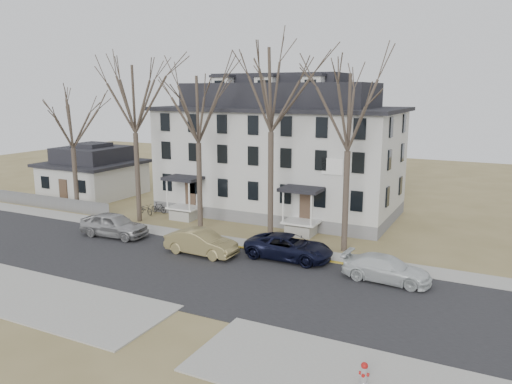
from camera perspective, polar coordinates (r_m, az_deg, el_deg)
The scene contains 20 objects.
ground at distance 28.80m, azimuth -8.65°, elevation -10.28°, with size 120.00×120.00×0.00m, color olive.
main_road at distance 30.34m, azimuth -6.44°, elevation -9.07°, with size 120.00×10.00×0.04m, color #27272A.
far_sidewalk at distance 35.22m, azimuth -1.09°, elevation -6.05°, with size 120.00×2.00×0.08m, color #A09F97.
near_sidewalk_left at distance 30.87m, azimuth -26.68°, elevation -9.92°, with size 20.00×5.00×0.08m, color #A09F97.
yellow_curb at distance 32.50m, azimuth 6.05°, elevation -7.64°, with size 14.00×0.25×0.06m, color gold.
boarding_house at distance 43.73m, azimuth 2.66°, elevation 4.61°, with size 20.80×12.36×12.05m.
small_house at distance 53.95m, azimuth -18.07°, elevation 2.01°, with size 8.70×8.70×5.00m.
fence at distance 49.31m, azimuth -22.36°, elevation -1.81°, with size 14.00×0.06×1.20m, color gray.
tree_far_left at distance 41.28m, azimuth -13.81°, elevation 10.80°, with size 8.40×8.40×13.72m.
tree_mid_left at distance 37.69m, azimuth -6.68°, elevation 9.88°, with size 7.80×7.80×12.74m.
tree_center at distance 34.75m, azimuth 1.75°, elevation 12.26°, with size 9.00×9.00×14.70m.
tree_mid_right at distance 32.82m, azimuth 10.59°, elevation 9.53°, with size 7.80×7.80×12.74m.
tree_bungalow at distance 46.18m, azimuth -20.38°, elevation 7.69°, with size 6.60×6.60×10.78m.
car_silver at distance 38.30m, azimuth -15.91°, elevation -3.67°, with size 2.09×5.20×1.77m, color #A6A6A6.
car_tan at distance 33.09m, azimuth -6.28°, elevation -5.81°, with size 1.73×4.95×1.63m, color olive.
car_navy at distance 32.14m, azimuth 3.80°, elevation -6.35°, with size 2.59×5.63×1.56m, color black.
car_white at distance 29.44m, azimuth 14.68°, elevation -8.55°, with size 2.02×4.96×1.44m, color silver.
bicycle_left at distance 44.48m, azimuth -12.52°, elevation -1.96°, with size 0.63×1.81×0.95m, color black.
bicycle_right at distance 44.70m, azimuth -11.05°, elevation -1.84°, with size 0.44×1.56×0.94m, color black.
fire_hydrant at distance 19.87m, azimuth 12.25°, elevation -19.60°, with size 0.37×0.35×0.90m.
Camera 1 is at (15.68, -21.69, 10.64)m, focal length 35.00 mm.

